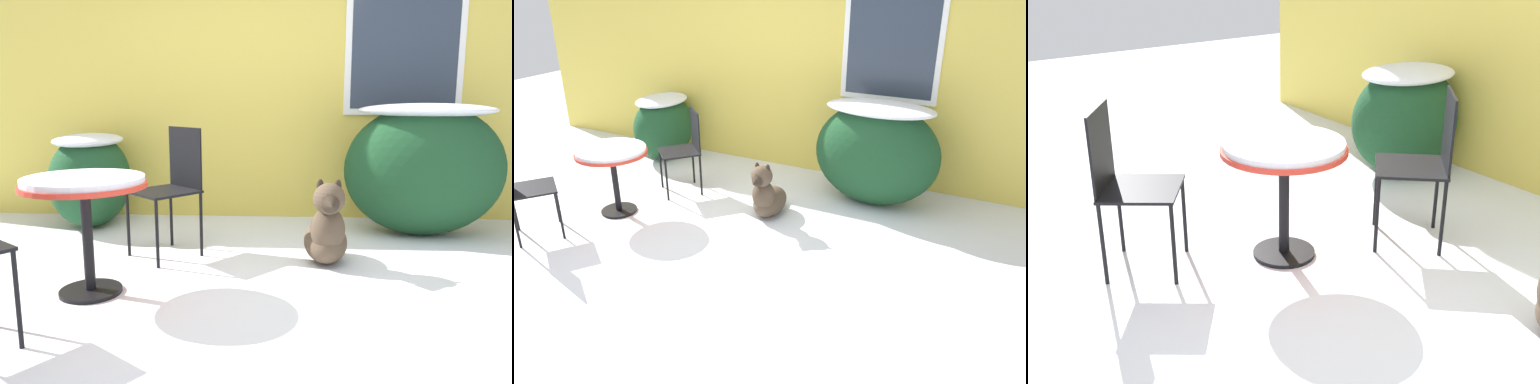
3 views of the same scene
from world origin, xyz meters
TOP-DOWN VIEW (x-y plane):
  - ground_plane at (0.00, 0.00)m, footprint 16.00×16.00m
  - house_wall at (0.08, 2.20)m, footprint 8.00×0.10m
  - shrub_left at (-1.61, 1.71)m, footprint 0.70×0.96m
  - shrub_middle at (1.40, 1.57)m, footprint 1.38×0.78m
  - patio_table at (-1.00, 0.08)m, footprint 0.75×0.75m
  - patio_chair_near_table at (-0.65, 0.89)m, footprint 0.61×0.61m
  - dog at (0.50, 0.71)m, footprint 0.32×0.74m

SIDE VIEW (x-z plane):
  - ground_plane at x=0.00m, z-range 0.00..0.00m
  - dog at x=0.50m, z-range -0.09..0.56m
  - shrub_left at x=-1.61m, z-range 0.03..0.90m
  - patio_chair_near_table at x=-0.65m, z-range 0.07..1.04m
  - shrub_middle at x=1.40m, z-range 0.04..1.19m
  - patio_table at x=-1.00m, z-range 0.25..0.98m
  - house_wall at x=0.08m, z-range 0.02..3.00m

